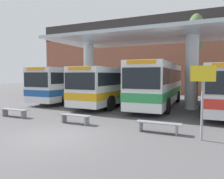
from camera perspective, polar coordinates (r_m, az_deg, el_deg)
name	(u,v)px	position (r m, az deg, el deg)	size (l,w,h in m)	color
ground_plane	(56,137)	(9.38, -14.44, -11.82)	(100.00, 100.00, 0.00)	#565456
townhouse_backdrop	(166,48)	(30.22, 13.89, 10.53)	(40.00, 0.58, 10.54)	brown
station_canopy	(135,48)	(17.99, 6.08, 10.77)	(13.68, 6.98, 5.63)	silver
transit_bus_left_bay	(76,83)	(21.66, -9.49, 1.74)	(2.93, 10.58, 3.13)	silver
transit_bus_center_bay	(114,84)	(18.58, 0.63, 1.40)	(2.95, 10.47, 3.08)	white
transit_bus_right_bay	(159,83)	(18.00, 12.13, 1.74)	(3.00, 11.39, 3.40)	white
transit_bus_far_right_bay	(223,86)	(16.97, 27.04, 0.79)	(2.91, 10.93, 3.12)	silver
waiting_bench_near_pillar	(14,111)	(14.41, -24.18, -5.15)	(1.94, 0.44, 0.46)	gray
waiting_bench_mid_platform	(75,117)	(11.51, -9.61, -7.09)	(1.74, 0.44, 0.46)	gray
waiting_bench_far_platform	(158,125)	(9.79, 12.01, -9.01)	(1.95, 0.44, 0.46)	gray
info_sign_platform	(203,87)	(8.94, 22.59, 0.55)	(0.90, 0.09, 2.86)	gray
poplar_tree_behind_left	(196,36)	(24.90, 21.08, 13.01)	(1.82, 1.82, 8.86)	brown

